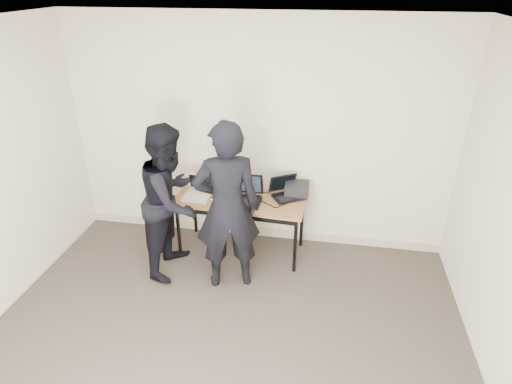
% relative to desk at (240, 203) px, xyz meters
% --- Properties ---
extents(room, '(4.60, 4.60, 2.80)m').
position_rel_desk_xyz_m(room, '(0.13, -1.86, 0.69)').
color(room, '#3F372F').
rests_on(room, ground).
extents(desk, '(1.54, 0.74, 0.72)m').
position_rel_desk_xyz_m(desk, '(0.00, 0.00, 0.00)').
color(desk, brown).
rests_on(desk, ground).
extents(laptop_beige, '(0.32, 0.31, 0.25)m').
position_rel_desk_xyz_m(laptop_beige, '(-0.49, -0.04, 0.11)').
color(laptop_beige, beige).
rests_on(laptop_beige, desk).
extents(laptop_center, '(0.38, 0.36, 0.29)m').
position_rel_desk_xyz_m(laptop_center, '(0.06, -0.03, 0.13)').
color(laptop_center, black).
rests_on(laptop_center, desk).
extents(laptop_right, '(0.44, 0.44, 0.24)m').
position_rel_desk_xyz_m(laptop_right, '(0.51, 0.15, 0.11)').
color(laptop_right, black).
rests_on(laptop_right, desk).
extents(leather_satchel, '(0.38, 0.21, 0.25)m').
position_rel_desk_xyz_m(leather_satchel, '(-0.18, 0.23, 0.19)').
color(leather_satchel, brown).
rests_on(leather_satchel, desk).
extents(tissue, '(0.14, 0.11, 0.08)m').
position_rel_desk_xyz_m(tissue, '(-0.15, 0.23, 0.34)').
color(tissue, white).
rests_on(tissue, leather_satchel).
extents(equipment_box, '(0.27, 0.23, 0.16)m').
position_rel_desk_xyz_m(equipment_box, '(0.63, 0.19, 0.14)').
color(equipment_box, black).
rests_on(equipment_box, desk).
extents(power_brick, '(0.09, 0.06, 0.03)m').
position_rel_desk_xyz_m(power_brick, '(-0.22, -0.17, 0.07)').
color(power_brick, black).
rests_on(power_brick, desk).
extents(cables, '(1.14, 0.41, 0.01)m').
position_rel_desk_xyz_m(cables, '(0.04, -0.01, 0.06)').
color(cables, black).
rests_on(cables, desk).
extents(person_typist, '(0.78, 0.63, 1.84)m').
position_rel_desk_xyz_m(person_typist, '(-0.01, -0.60, 0.26)').
color(person_typist, black).
rests_on(person_typist, ground).
extents(person_observer, '(0.71, 0.87, 1.71)m').
position_rel_desk_xyz_m(person_observer, '(-0.67, -0.41, 0.19)').
color(person_observer, black).
rests_on(person_observer, ground).
extents(baseboard, '(4.50, 0.03, 0.10)m').
position_rel_desk_xyz_m(baseboard, '(0.13, 0.38, -0.61)').
color(baseboard, '#B4AD95').
rests_on(baseboard, ground).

